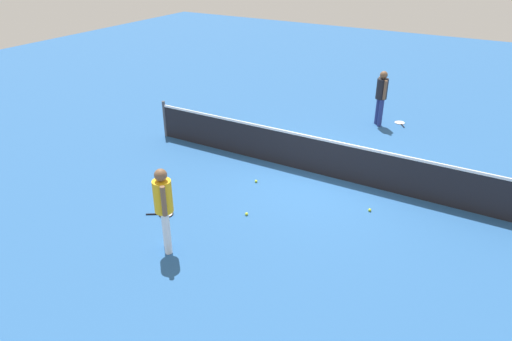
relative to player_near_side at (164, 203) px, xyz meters
The scene contains 9 objects.
ground_plane 4.62m from the player_near_side, 72.63° to the left, with size 40.00×40.00×0.00m, color #265693.
court_net 4.54m from the player_near_side, 72.63° to the left, with size 10.09×0.09×1.07m.
player_near_side is the anchor object (origin of this frame).
player_far_side 8.48m from the player_near_side, 79.91° to the left, with size 0.48×0.48×1.70m.
tennis_racket_near_player 1.60m from the player_near_side, 133.19° to the left, with size 0.58×0.46×0.03m.
tennis_racket_far_player 9.11m from the player_near_side, 76.84° to the left, with size 0.47×0.58×0.03m.
tennis_ball_near_player 2.12m from the player_near_side, 69.29° to the left, with size 0.07×0.07×0.07m, color #C6E033.
tennis_ball_by_net 3.29m from the player_near_side, 88.10° to the left, with size 0.07×0.07×0.07m, color #C6E033.
tennis_ball_midcourt 4.44m from the player_near_side, 48.35° to the left, with size 0.07×0.07×0.07m, color #C6E033.
Camera 1 is at (3.70, -9.67, 5.33)m, focal length 32.62 mm.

